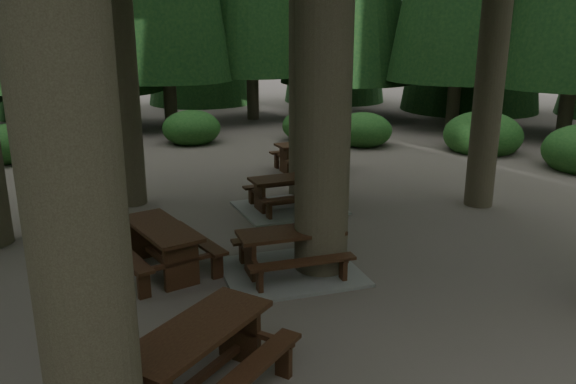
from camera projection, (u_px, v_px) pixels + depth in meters
name	position (u px, v px, depth m)	size (l,w,h in m)	color
ground	(279.00, 282.00, 8.53)	(80.00, 80.00, 0.00)	#544B44
picnic_table_a	(291.00, 260.00, 8.78)	(2.22, 1.89, 0.71)	gray
picnic_table_b	(162.00, 242.00, 8.77)	(1.76, 2.02, 0.76)	black
picnic_table_c	(289.00, 199.00, 11.93)	(2.11, 1.74, 0.71)	gray
picnic_table_d	(309.00, 152.00, 15.12)	(1.75, 1.41, 0.76)	black
picnic_table_e	(198.00, 350.00, 5.79)	(2.30, 2.23, 0.78)	black
shrub_ring	(301.00, 235.00, 9.34)	(23.86, 24.64, 1.49)	#1C511B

